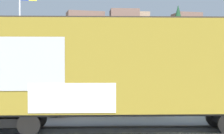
{
  "coord_description": "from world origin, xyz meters",
  "views": [
    {
      "loc": [
        -3.11,
        -12.85,
        3.01
      ],
      "look_at": [
        -1.82,
        2.03,
        2.67
      ],
      "focal_mm": 49.73,
      "sensor_mm": 36.0,
      "label": 1
    }
  ],
  "objects": [
    {
      "name": "parked_car_red",
      "position": [
        -6.19,
        4.63,
        0.84
      ],
      "size": [
        4.84,
        2.41,
        1.7
      ],
      "color": "#B21E1E",
      "rests_on": "ground_plane"
    },
    {
      "name": "hillside",
      "position": [
        0.01,
        58.76,
        4.96
      ],
      "size": [
        159.02,
        40.84,
        14.8
      ],
      "color": "gray",
      "rests_on": "ground_plane"
    },
    {
      "name": "ground_plane",
      "position": [
        0.0,
        0.0,
        0.0
      ],
      "size": [
        260.0,
        260.0,
        0.0
      ],
      "primitive_type": "plane",
      "color": "#B2B5BC"
    },
    {
      "name": "freight_car",
      "position": [
        -1.31,
        -0.0,
        2.71
      ],
      "size": [
        15.42,
        3.93,
        4.82
      ],
      "color": "olive",
      "rests_on": "ground_plane"
    },
    {
      "name": "parked_car_white",
      "position": [
        -0.91,
        4.63,
        0.84
      ],
      "size": [
        4.89,
        2.28,
        1.71
      ],
      "color": "silver",
      "rests_on": "ground_plane"
    },
    {
      "name": "track",
      "position": [
        -1.37,
        0.0,
        0.04
      ],
      "size": [
        59.99,
        5.19,
        0.08
      ],
      "color": "#4C4742",
      "rests_on": "ground_plane"
    },
    {
      "name": "flagpole",
      "position": [
        -7.81,
        10.95,
        5.07
      ],
      "size": [
        1.31,
        0.35,
        8.36
      ],
      "color": "silver",
      "rests_on": "ground_plane"
    }
  ]
}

